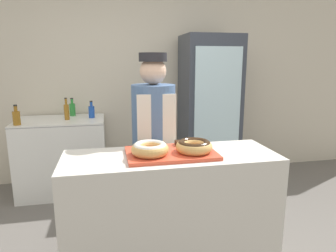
% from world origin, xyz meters
% --- Properties ---
extents(wall_back, '(8.00, 0.06, 2.70)m').
position_xyz_m(wall_back, '(0.00, 2.13, 1.35)').
color(wall_back, beige).
rests_on(wall_back, ground_plane).
extents(display_counter, '(1.47, 0.53, 0.95)m').
position_xyz_m(display_counter, '(0.00, 0.00, 0.47)').
color(display_counter, beige).
rests_on(display_counter, ground_plane).
extents(serving_tray, '(0.60, 0.39, 0.02)m').
position_xyz_m(serving_tray, '(0.00, 0.00, 0.96)').
color(serving_tray, '#D84C33').
rests_on(serving_tray, display_counter).
extents(donut_light_glaze, '(0.25, 0.25, 0.08)m').
position_xyz_m(donut_light_glaze, '(-0.15, -0.04, 1.02)').
color(donut_light_glaze, tan).
rests_on(donut_light_glaze, serving_tray).
extents(donut_chocolate_glaze, '(0.25, 0.25, 0.08)m').
position_xyz_m(donut_chocolate_glaze, '(0.15, -0.04, 1.02)').
color(donut_chocolate_glaze, tan).
rests_on(donut_chocolate_glaze, serving_tray).
extents(brownie_back_left, '(0.07, 0.07, 0.03)m').
position_xyz_m(brownie_back_left, '(-0.10, 0.14, 0.99)').
color(brownie_back_left, '#382111').
rests_on(brownie_back_left, serving_tray).
extents(brownie_back_right, '(0.07, 0.07, 0.03)m').
position_xyz_m(brownie_back_right, '(0.10, 0.14, 0.99)').
color(brownie_back_right, '#382111').
rests_on(brownie_back_right, serving_tray).
extents(baker_person, '(0.36, 0.36, 1.64)m').
position_xyz_m(baker_person, '(-0.04, 0.49, 0.87)').
color(baker_person, '#4C4C51').
rests_on(baker_person, ground_plane).
extents(beverage_fridge, '(0.70, 0.60, 1.89)m').
position_xyz_m(beverage_fridge, '(0.88, 1.73, 0.95)').
color(beverage_fridge, '#333842').
rests_on(beverage_fridge, ground_plane).
extents(chest_freezer, '(1.01, 0.67, 0.90)m').
position_xyz_m(chest_freezer, '(-0.96, 1.74, 0.45)').
color(chest_freezer, white).
rests_on(chest_freezer, ground_plane).
extents(bottle_blue, '(0.07, 0.07, 0.21)m').
position_xyz_m(bottle_blue, '(-0.60, 1.77, 0.98)').
color(bottle_blue, '#1E4CB2').
rests_on(bottle_blue, chest_freezer).
extents(bottle_green, '(0.07, 0.07, 0.22)m').
position_xyz_m(bottle_green, '(-0.84, 1.96, 0.99)').
color(bottle_green, '#2D8C38').
rests_on(bottle_green, chest_freezer).
extents(bottle_amber, '(0.06, 0.06, 0.26)m').
position_xyz_m(bottle_amber, '(-0.88, 1.70, 1.00)').
color(bottle_amber, '#99661E').
rests_on(bottle_amber, chest_freezer).
extents(bottle_amber_b, '(0.08, 0.08, 0.22)m').
position_xyz_m(bottle_amber_b, '(-1.37, 1.49, 0.99)').
color(bottle_amber_b, '#99661E').
rests_on(bottle_amber_b, chest_freezer).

